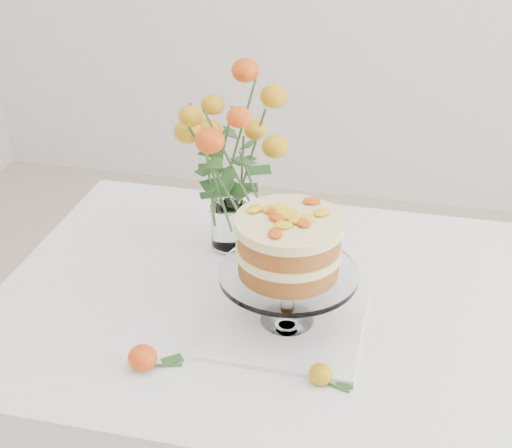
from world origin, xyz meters
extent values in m
cube|color=tan|center=(0.00, 0.00, 0.73)|extent=(1.40, 0.90, 0.04)
cylinder|color=tan|center=(-0.62, 0.37, 0.35)|extent=(0.06, 0.06, 0.71)
cube|color=white|center=(0.00, 0.00, 0.75)|extent=(1.42, 0.92, 0.01)
cube|color=white|center=(0.00, 0.46, 0.65)|extent=(1.42, 0.01, 0.20)
cube|color=white|center=(-0.71, 0.00, 0.65)|extent=(0.01, 0.92, 0.20)
cube|color=white|center=(-0.05, -0.09, 0.76)|extent=(0.31, 0.31, 0.01)
cylinder|color=silver|center=(-0.05, -0.09, 0.83)|extent=(0.03, 0.03, 0.09)
cylinder|color=silver|center=(-0.05, -0.09, 0.88)|extent=(0.28, 0.28, 0.01)
cylinder|color=#AE6C27|center=(-0.05, -0.09, 0.91)|extent=(0.26, 0.26, 0.04)
cylinder|color=beige|center=(-0.05, -0.09, 0.94)|extent=(0.27, 0.27, 0.02)
cylinder|color=#AE6C27|center=(-0.05, -0.09, 0.97)|extent=(0.26, 0.26, 0.04)
cylinder|color=beige|center=(-0.05, -0.09, 1.00)|extent=(0.28, 0.28, 0.02)
cylinder|color=silver|center=(-0.25, 0.18, 0.76)|extent=(0.07, 0.07, 0.01)
cylinder|color=silver|center=(-0.25, 0.18, 0.82)|extent=(0.09, 0.09, 0.11)
ellipsoid|color=orange|center=(0.04, -0.25, 0.78)|extent=(0.05, 0.05, 0.04)
cylinder|color=#325823|center=(0.07, -0.26, 0.76)|extent=(0.05, 0.02, 0.00)
ellipsoid|color=#D23D0A|center=(-0.30, -0.29, 0.78)|extent=(0.06, 0.06, 0.05)
cylinder|color=#325823|center=(-0.26, -0.28, 0.76)|extent=(0.07, 0.02, 0.01)
ellipsoid|color=yellow|center=(-0.12, -0.10, 0.76)|extent=(0.03, 0.02, 0.00)
ellipsoid|color=yellow|center=(-0.02, -0.14, 0.76)|extent=(0.03, 0.02, 0.00)
camera|label=1|loc=(0.15, -1.27, 1.67)|focal=50.00mm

